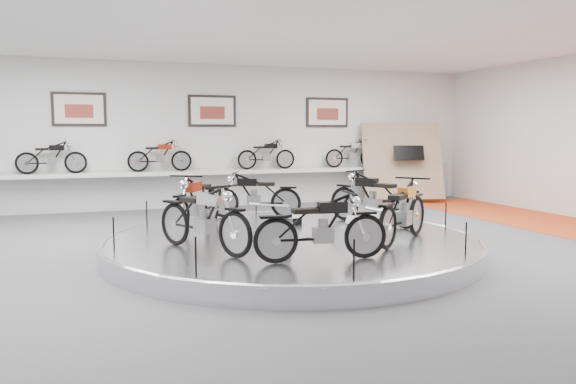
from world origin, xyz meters
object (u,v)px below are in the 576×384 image
object	(u,v)px
bike_e	(322,227)
bike_f	(403,211)
bike_c	(197,202)
bike_d	(203,217)
bike_a	(374,198)
shelf	(215,172)
display_platform	(292,245)
bike_b	(255,195)

from	to	relation	value
bike_e	bike_f	xyz separation A→B (m)	(1.79, 0.83, 0.04)
bike_c	bike_d	distance (m)	1.87
bike_a	bike_d	size ratio (longest dim) A/B	1.02
shelf	bike_f	size ratio (longest dim) A/B	6.20
bike_d	bike_f	bearing A→B (deg)	54.43
shelf	bike_f	xyz separation A→B (m)	(1.55, -7.46, -0.18)
display_platform	bike_e	world-z (taller)	bike_e
bike_b	bike_a	bearing A→B (deg)	164.65
bike_b	bike_c	bearing A→B (deg)	61.89
display_platform	bike_b	size ratio (longest dim) A/B	3.87
display_platform	shelf	bearing A→B (deg)	90.00
bike_c	bike_a	bearing A→B (deg)	115.44
bike_c	bike_b	bearing A→B (deg)	161.61
bike_a	bike_e	bearing A→B (deg)	112.12
bike_a	bike_c	xyz separation A→B (m)	(-3.38, 0.47, -0.00)
bike_d	bike_e	bearing A→B (deg)	21.19
display_platform	bike_c	xyz separation A→B (m)	(-1.44, 1.16, 0.68)
display_platform	bike_a	distance (m)	2.17
display_platform	bike_c	size ratio (longest dim) A/B	3.56
bike_a	bike_f	bearing A→B (deg)	139.85
shelf	bike_e	xyz separation A→B (m)	(-0.24, -8.28, -0.22)
bike_f	bike_a	bearing A→B (deg)	37.51
shelf	bike_d	size ratio (longest dim) A/B	6.26
bike_f	bike_c	bearing A→B (deg)	103.48
display_platform	bike_e	size ratio (longest dim) A/B	3.89
bike_b	bike_d	size ratio (longest dim) A/B	0.94
bike_d	bike_e	world-z (taller)	bike_d
bike_a	bike_e	world-z (taller)	bike_a
display_platform	bike_f	distance (m)	1.99
bike_d	bike_e	xyz separation A→B (m)	(1.43, -1.18, -0.03)
shelf	bike_d	world-z (taller)	bike_d
bike_c	bike_e	bearing A→B (deg)	54.95
bike_f	shelf	bearing A→B (deg)	61.75
bike_b	bike_d	distance (m)	3.40
bike_e	bike_f	bearing A→B (deg)	29.96
bike_a	bike_d	bearing A→B (deg)	83.37
bike_b	bike_e	distance (m)	4.16
shelf	bike_d	bearing A→B (deg)	-103.22
bike_d	bike_f	distance (m)	3.24
bike_b	bike_c	xyz separation A→B (m)	(-1.42, -1.12, 0.04)
display_platform	shelf	distance (m)	6.46
shelf	bike_c	world-z (taller)	bike_c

